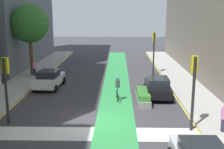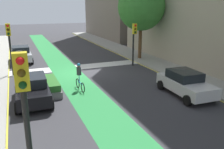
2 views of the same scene
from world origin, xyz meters
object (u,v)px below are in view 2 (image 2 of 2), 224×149
object	(u,v)px
traffic_signal_far_right	(25,104)
median_planter	(51,86)
street_tree_near	(141,7)
car_silver_right_near	(21,54)
car_white_left_far	(185,83)
car_black_right_far	(32,89)
traffic_signal_near_left	(134,36)
traffic_signal_near_right	(9,40)
cyclist_in_lane	(79,76)

from	to	relation	value
traffic_signal_far_right	median_planter	distance (m)	9.93
street_tree_near	car_silver_right_near	bearing A→B (deg)	-16.72
car_white_left_far	car_black_right_far	world-z (taller)	same
car_white_left_far	street_tree_near	distance (m)	11.73
traffic_signal_near_left	car_silver_right_near	size ratio (longest dim) A/B	0.95
traffic_signal_near_right	cyclist_in_lane	size ratio (longest dim) A/B	2.28
traffic_signal_near_left	street_tree_near	bearing A→B (deg)	-130.01
traffic_signal_near_left	street_tree_near	size ratio (longest dim) A/B	0.52
traffic_signal_near_right	traffic_signal_near_left	size ratio (longest dim) A/B	1.06
traffic_signal_far_right	cyclist_in_lane	bearing A→B (deg)	-112.44
car_black_right_far	cyclist_in_lane	size ratio (longest dim) A/B	2.29
traffic_signal_near_left	car_silver_right_near	distance (m)	11.62
car_silver_right_near	cyclist_in_lane	bearing A→B (deg)	107.69
traffic_signal_near_right	car_silver_right_near	world-z (taller)	traffic_signal_near_right
car_silver_right_near	traffic_signal_far_right	bearing A→B (deg)	88.86
median_planter	street_tree_near	bearing A→B (deg)	-147.23
street_tree_near	traffic_signal_near_right	bearing A→B (deg)	7.02
traffic_signal_near_left	car_silver_right_near	world-z (taller)	traffic_signal_near_left
car_white_left_far	street_tree_near	xyz separation A→B (m)	(-2.44, -10.50, 4.63)
traffic_signal_near_left	car_white_left_far	distance (m)	8.47
traffic_signal_near_right	car_silver_right_near	size ratio (longest dim) A/B	1.00
traffic_signal_far_right	car_silver_right_near	size ratio (longest dim) A/B	1.06
car_white_left_far	median_planter	xyz separation A→B (m)	(7.88, -3.86, -0.40)
street_tree_near	median_planter	xyz separation A→B (m)	(10.32, 6.64, -5.02)
car_black_right_far	cyclist_in_lane	bearing A→B (deg)	-162.28
car_silver_right_near	cyclist_in_lane	distance (m)	11.02
cyclist_in_lane	street_tree_near	world-z (taller)	street_tree_near
car_black_right_far	car_white_left_far	bearing A→B (deg)	164.45
car_silver_right_near	street_tree_near	size ratio (longest dim) A/B	0.55
traffic_signal_near_right	traffic_signal_far_right	world-z (taller)	traffic_signal_far_right
traffic_signal_near_left	traffic_signal_far_right	distance (m)	17.12
car_white_left_far	car_black_right_far	size ratio (longest dim) A/B	1.01
car_black_right_far	cyclist_in_lane	world-z (taller)	cyclist_in_lane
traffic_signal_near_left	car_white_left_far	size ratio (longest dim) A/B	0.93
traffic_signal_near_right	car_white_left_far	world-z (taller)	traffic_signal_near_right
car_white_left_far	median_planter	size ratio (longest dim) A/B	1.30
traffic_signal_far_right	car_silver_right_near	world-z (taller)	traffic_signal_far_right
cyclist_in_lane	median_planter	distance (m)	2.00
car_white_left_far	car_silver_right_near	bearing A→B (deg)	-56.37
car_black_right_far	median_planter	size ratio (longest dim) A/B	1.29
traffic_signal_far_right	car_black_right_far	world-z (taller)	traffic_signal_far_right
traffic_signal_near_right	car_silver_right_near	bearing A→B (deg)	-99.43
traffic_signal_far_right	street_tree_near	distance (m)	20.24
traffic_signal_near_right	cyclist_in_lane	world-z (taller)	traffic_signal_near_right
car_white_left_far	car_black_right_far	xyz separation A→B (m)	(9.13, -2.54, 0.00)
traffic_signal_near_left	car_white_left_far	bearing A→B (deg)	86.42
traffic_signal_near_left	car_white_left_far	xyz separation A→B (m)	(0.51, 8.21, -2.00)
cyclist_in_lane	median_planter	xyz separation A→B (m)	(1.89, -0.32, -0.57)
cyclist_in_lane	traffic_signal_far_right	bearing A→B (deg)	67.56
car_silver_right_near	car_black_right_far	world-z (taller)	same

